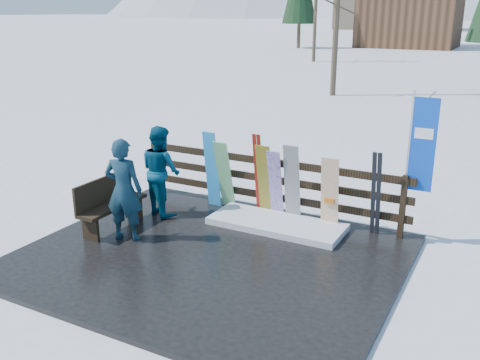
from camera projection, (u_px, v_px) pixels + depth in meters
The scene contains 16 objects.
ground at pixel (211, 259), 8.84m from camera, with size 700.00×700.00×0.00m, color white.
deck at pixel (211, 257), 8.83m from camera, with size 6.00×5.00×0.08m, color black.
fence at pixel (268, 181), 10.46m from camera, with size 5.60×0.10×1.15m.
snow_patch at pixel (277, 224), 9.93m from camera, with size 2.50×1.00×0.12m, color white.
bench at pixel (109, 202), 9.76m from camera, with size 0.41×1.50×0.97m.
snowboard_0 at pixel (212, 169), 10.75m from camera, with size 0.28×0.03×1.59m, color #2B9BED.
snowboard_1 at pixel (224, 175), 10.64m from camera, with size 0.30×0.03×1.47m, color silver.
snowboard_2 at pixel (265, 181), 10.24m from camera, with size 0.29×0.03×1.48m, color yellow.
snowboard_3 at pixel (275, 185), 10.15m from camera, with size 0.26×0.03×1.40m, color white.
snowboard_4 at pixel (292, 184), 9.98m from camera, with size 0.30×0.03×1.53m, color black.
snowboard_5 at pixel (330, 194), 9.67m from camera, with size 0.33×0.03×1.37m, color white.
ski_pair_a at pixel (259, 174), 10.35m from camera, with size 0.16×0.27×1.64m.
ski_pair_b at pixel (376, 194), 9.33m from camera, with size 0.17×0.26×1.57m.
rental_flag at pixel (419, 150), 8.97m from camera, with size 0.45×0.04×2.60m.
person_front at pixel (124, 190), 9.17m from camera, with size 0.66×0.43×1.82m, color #1A4752.
person_back at pixel (161, 170), 10.37m from camera, with size 0.86×0.67×1.76m, color navy.
Camera 1 is at (4.21, -6.84, 3.94)m, focal length 40.00 mm.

